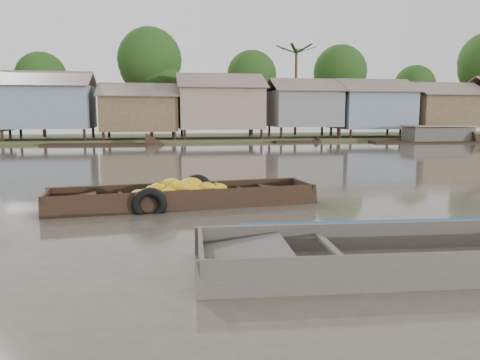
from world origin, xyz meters
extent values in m
plane|color=#494238|center=(0.00, 0.00, 0.00)|extent=(120.00, 120.00, 0.00)
cube|color=#384723|center=(0.00, 33.00, 0.00)|extent=(120.00, 12.00, 0.50)
cube|color=slate|center=(-10.50, 29.50, 2.70)|extent=(6.20, 5.20, 3.20)
cube|color=brown|center=(-10.50, 28.10, 4.75)|extent=(6.60, 3.02, 1.28)
cube|color=brown|center=(-10.50, 30.90, 4.75)|extent=(6.60, 3.02, 1.28)
cube|color=brown|center=(-3.80, 29.50, 2.20)|extent=(5.80, 4.60, 2.70)
cube|color=brown|center=(-3.80, 28.26, 4.00)|extent=(6.20, 2.67, 1.14)
cube|color=brown|center=(-3.80, 30.74, 4.00)|extent=(6.20, 2.67, 1.14)
cube|color=gray|center=(2.50, 29.50, 2.65)|extent=(6.50, 5.30, 3.30)
cube|color=brown|center=(2.50, 28.07, 4.75)|extent=(6.90, 3.08, 1.31)
cube|color=brown|center=(2.50, 30.93, 4.75)|extent=(6.90, 3.08, 1.31)
cube|color=slate|center=(9.50, 29.50, 2.60)|extent=(5.40, 4.70, 2.90)
cube|color=brown|center=(9.50, 28.23, 4.50)|extent=(5.80, 2.73, 1.17)
cube|color=brown|center=(9.50, 30.77, 4.50)|extent=(5.80, 2.73, 1.17)
cube|color=slate|center=(15.50, 29.50, 2.50)|extent=(6.00, 5.00, 3.10)
cube|color=brown|center=(15.50, 28.15, 4.50)|extent=(6.40, 2.90, 1.24)
cube|color=brown|center=(15.50, 30.85, 4.50)|extent=(6.40, 2.90, 1.24)
cube|color=brown|center=(22.00, 29.50, 2.45)|extent=(5.70, 4.90, 2.80)
cube|color=brown|center=(22.00, 28.18, 4.30)|extent=(6.10, 2.85, 1.21)
cube|color=brown|center=(22.00, 30.82, 4.30)|extent=(6.10, 2.85, 1.21)
cylinder|color=#473323|center=(-12.00, 34.00, 2.45)|extent=(0.28, 0.28, 4.90)
sphere|color=#193B12|center=(-12.00, 34.00, 5.25)|extent=(4.20, 4.20, 4.20)
cylinder|color=#473323|center=(-3.00, 33.00, 3.15)|extent=(0.28, 0.28, 6.30)
sphere|color=#193B12|center=(-3.00, 33.00, 6.75)|extent=(5.40, 5.40, 5.40)
cylinder|color=#473323|center=(6.00, 34.00, 2.62)|extent=(0.28, 0.28, 5.25)
sphere|color=#193B12|center=(6.00, 34.00, 5.62)|extent=(4.50, 4.50, 4.50)
cylinder|color=#473323|center=(14.00, 33.00, 2.80)|extent=(0.28, 0.28, 5.60)
sphere|color=#193B12|center=(14.00, 33.00, 6.00)|extent=(4.80, 4.80, 4.80)
cylinder|color=#473323|center=(22.00, 34.00, 2.27)|extent=(0.28, 0.28, 4.55)
sphere|color=#193B12|center=(22.00, 34.00, 4.88)|extent=(3.90, 3.90, 3.90)
cylinder|color=#473323|center=(10.00, 33.50, 4.00)|extent=(0.24, 0.24, 8.00)
cube|color=black|center=(-1.74, 3.01, -0.08)|extent=(6.36, 1.89, 0.08)
cube|color=black|center=(-1.81, 3.68, 0.18)|extent=(6.38, 0.87, 0.59)
cube|color=black|center=(-1.66, 2.33, 0.18)|extent=(6.38, 0.87, 0.59)
cube|color=black|center=(1.38, 3.36, 0.18)|extent=(0.21, 1.39, 0.56)
cube|color=black|center=(0.84, 3.29, 0.25)|extent=(1.21, 1.31, 0.21)
cube|color=black|center=(-4.85, 2.66, 0.18)|extent=(0.21, 1.39, 0.56)
cube|color=black|center=(-4.31, 2.72, 0.25)|extent=(1.21, 1.31, 0.21)
cube|color=black|center=(-3.22, 2.84, 0.29)|extent=(0.25, 1.34, 0.05)
cube|color=black|center=(-0.25, 3.17, 0.29)|extent=(0.25, 1.34, 0.05)
ellipsoid|color=yellow|center=(-2.68, 2.52, 0.17)|extent=(0.44, 0.33, 0.25)
ellipsoid|color=yellow|center=(-2.50, 2.59, 0.23)|extent=(0.54, 0.40, 0.31)
ellipsoid|color=yellow|center=(-1.45, 3.47, 0.27)|extent=(0.46, 0.34, 0.26)
ellipsoid|color=yellow|center=(-1.05, 3.40, 0.26)|extent=(0.48, 0.36, 0.27)
ellipsoid|color=yellow|center=(-1.95, 3.21, 0.37)|extent=(0.49, 0.36, 0.28)
ellipsoid|color=yellow|center=(-2.32, 3.00, 0.41)|extent=(0.55, 0.41, 0.32)
ellipsoid|color=yellow|center=(-1.59, 2.64, 0.24)|extent=(0.44, 0.33, 0.25)
ellipsoid|color=yellow|center=(-1.81, 3.14, 0.40)|extent=(0.52, 0.39, 0.30)
ellipsoid|color=yellow|center=(-1.97, 2.89, 0.41)|extent=(0.51, 0.38, 0.29)
ellipsoid|color=yellow|center=(-2.10, 2.66, 0.36)|extent=(0.42, 0.32, 0.24)
ellipsoid|color=yellow|center=(-1.82, 2.82, 0.47)|extent=(0.52, 0.39, 0.30)
ellipsoid|color=yellow|center=(-1.20, 2.88, 0.44)|extent=(0.43, 0.32, 0.25)
ellipsoid|color=yellow|center=(-1.94, 3.27, 0.33)|extent=(0.45, 0.33, 0.26)
ellipsoid|color=yellow|center=(-1.55, 2.99, 0.51)|extent=(0.56, 0.42, 0.32)
ellipsoid|color=yellow|center=(-2.46, 2.99, 0.38)|extent=(0.47, 0.35, 0.27)
ellipsoid|color=yellow|center=(-2.68, 2.86, 0.29)|extent=(0.55, 0.41, 0.32)
ellipsoid|color=yellow|center=(-1.64, 2.90, 0.41)|extent=(0.49, 0.37, 0.28)
ellipsoid|color=yellow|center=(-0.86, 3.35, 0.31)|extent=(0.54, 0.40, 0.31)
ellipsoid|color=yellow|center=(-2.04, 3.03, 0.51)|extent=(0.52, 0.39, 0.30)
ellipsoid|color=yellow|center=(-0.62, 2.74, 0.22)|extent=(0.46, 0.34, 0.26)
ellipsoid|color=yellow|center=(-2.77, 2.83, 0.19)|extent=(0.43, 0.32, 0.24)
ellipsoid|color=yellow|center=(-2.09, 3.30, 0.38)|extent=(0.43, 0.32, 0.25)
ellipsoid|color=yellow|center=(-2.45, 2.59, 0.22)|extent=(0.53, 0.40, 0.31)
ellipsoid|color=yellow|center=(-2.79, 3.03, 0.26)|extent=(0.50, 0.37, 0.29)
ellipsoid|color=yellow|center=(-2.01, 3.12, 0.39)|extent=(0.48, 0.36, 0.28)
ellipsoid|color=yellow|center=(-0.87, 2.94, 0.33)|extent=(0.50, 0.38, 0.29)
ellipsoid|color=yellow|center=(-1.51, 2.82, 0.36)|extent=(0.48, 0.36, 0.27)
ellipsoid|color=yellow|center=(-2.44, 2.69, 0.29)|extent=(0.49, 0.36, 0.28)
cylinder|color=#3F6626|center=(-2.30, 2.94, 0.50)|extent=(0.05, 0.05, 0.20)
cylinder|color=#3F6626|center=(-1.51, 3.03, 0.50)|extent=(0.05, 0.05, 0.20)
cylinder|color=#3F6626|center=(-0.95, 3.09, 0.50)|extent=(0.05, 0.05, 0.20)
torus|color=black|center=(-1.37, 3.82, 0.20)|extent=(0.91, 0.30, 0.89)
torus|color=black|center=(-2.55, 2.14, 0.20)|extent=(0.81, 0.29, 0.79)
cube|color=#46413B|center=(1.84, -2.24, -0.08)|extent=(7.29, 2.02, 0.08)
cube|color=#46413B|center=(1.89, -1.36, 0.17)|extent=(7.36, 0.64, 0.59)
cube|color=#46413B|center=(-1.76, -2.00, 0.17)|extent=(0.18, 1.80, 0.56)
cube|color=#46413B|center=(-1.13, -2.04, 0.24)|extent=(1.35, 1.63, 0.23)
cube|color=#46413B|center=(0.12, -2.12, 0.29)|extent=(0.21, 1.73, 0.05)
cube|color=#665E54|center=(1.84, -2.24, -0.04)|extent=(5.56, 1.77, 0.02)
cube|color=#0D458B|center=(1.90, -1.30, 0.40)|extent=(5.94, 0.48, 0.15)
cube|color=black|center=(-6.65, 25.57, -0.05)|extent=(7.45, 2.05, 0.35)
cube|color=black|center=(17.57, 24.67, -0.05)|extent=(8.14, 2.61, 0.35)
cube|color=black|center=(8.14, 26.82, -0.05)|extent=(3.72, 1.31, 0.35)
cube|color=black|center=(19.00, 25.00, 0.55)|extent=(5.00, 2.00, 1.20)
camera|label=1|loc=(-2.28, -8.27, 2.21)|focal=35.00mm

